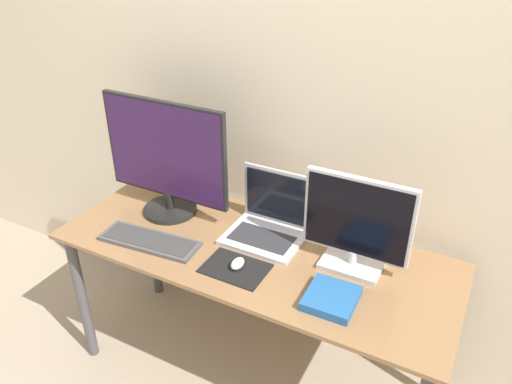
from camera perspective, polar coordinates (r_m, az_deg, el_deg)
The scene contains 9 objects.
wall_back at distance 2.09m, azimuth 4.64°, elevation 10.94°, with size 7.00×0.05×2.50m.
desk at distance 2.09m, azimuth -0.33°, elevation -8.82°, with size 1.62×0.63×0.72m.
monitor_left at distance 2.17m, azimuth -10.29°, elevation 3.79°, with size 0.60×0.24×0.52m.
monitor_right at distance 1.87m, azimuth 11.41°, elevation -3.79°, with size 0.41×0.16×0.38m.
laptop at distance 2.08m, azimuth 1.57°, elevation -3.26°, with size 0.32×0.26×0.26m.
keyboard at distance 2.10m, azimuth -12.10°, elevation -5.47°, with size 0.43×0.18×0.02m.
mousepad at distance 1.93m, azimuth -2.49°, elevation -8.66°, with size 0.24×0.17×0.00m.
mouse at distance 1.91m, azimuth -2.12°, elevation -8.17°, with size 0.04×0.07×0.04m.
book at distance 1.79m, azimuth 8.59°, elevation -11.92°, with size 0.18×0.19×0.03m.
Camera 1 is at (0.77, -1.12, 1.92)m, focal length 35.00 mm.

